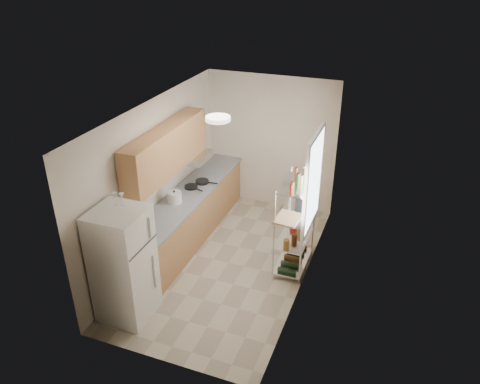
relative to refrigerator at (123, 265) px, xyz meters
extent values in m
cube|color=#B8AE95|center=(0.87, 1.58, -0.83)|extent=(2.50, 4.40, 0.01)
cube|color=white|center=(0.87, 1.58, 1.78)|extent=(2.50, 4.40, 0.01)
cube|color=beige|center=(0.87, 3.79, 0.48)|extent=(2.50, 0.01, 2.60)
cube|color=beige|center=(0.87, -0.62, 0.48)|extent=(2.50, 0.01, 2.60)
cube|color=beige|center=(-0.38, 1.58, 0.48)|extent=(0.01, 4.40, 2.60)
cube|color=beige|center=(2.12, 1.58, 0.48)|extent=(0.01, 4.40, 2.60)
cube|color=#B57E4D|center=(-0.05, 2.02, -0.39)|extent=(0.60, 3.48, 0.86)
cube|color=gray|center=(-0.03, 2.02, 0.06)|extent=(0.63, 3.51, 0.04)
cube|color=#B7BABC|center=(-0.07, 0.88, 0.05)|extent=(0.52, 0.44, 0.04)
cube|color=#B7BABC|center=(0.23, 3.38, -0.36)|extent=(0.01, 0.55, 0.72)
cube|color=#B57E4D|center=(-0.18, 1.68, 0.99)|extent=(0.33, 2.20, 0.72)
cube|color=#B7BABC|center=(-0.13, 2.48, 0.57)|extent=(0.50, 0.60, 0.12)
cube|color=white|center=(2.10, 1.93, 0.73)|extent=(0.06, 1.00, 1.46)
cube|color=silver|center=(1.88, 1.88, -0.72)|extent=(0.45, 0.90, 0.02)
cube|color=silver|center=(1.88, 1.88, -0.27)|extent=(0.45, 0.90, 0.02)
cube|color=silver|center=(1.88, 1.88, 0.18)|extent=(0.45, 0.90, 0.02)
cube|color=silver|center=(1.88, 1.88, 0.68)|extent=(0.45, 0.90, 0.02)
cylinder|color=silver|center=(1.66, 1.45, -0.05)|extent=(0.02, 0.02, 1.55)
cylinder|color=silver|center=(1.66, 2.32, -0.05)|extent=(0.02, 0.02, 1.55)
cylinder|color=silver|center=(2.09, 1.45, -0.05)|extent=(0.02, 0.02, 1.55)
cylinder|color=silver|center=(2.09, 2.32, -0.05)|extent=(0.02, 0.02, 1.55)
cylinder|color=white|center=(0.87, 1.28, 1.75)|extent=(0.34, 0.34, 0.05)
cube|color=white|center=(0.00, 0.00, 0.00)|extent=(0.68, 0.68, 1.65)
cylinder|color=silver|center=(-0.10, 1.68, 0.17)|extent=(0.23, 0.23, 0.19)
cylinder|color=black|center=(-0.08, 2.24, 0.10)|extent=(0.29, 0.29, 0.04)
cylinder|color=black|center=(0.01, 2.49, 0.10)|extent=(0.25, 0.25, 0.05)
cube|color=tan|center=(1.82, 1.62, 0.20)|extent=(0.38, 0.47, 0.03)
cube|color=black|center=(1.88, 2.18, 0.32)|extent=(0.22, 0.27, 0.28)
cube|color=#B01F15|center=(1.79, 2.21, -0.18)|extent=(0.12, 0.15, 0.16)
camera|label=1|loc=(3.27, -4.22, 3.76)|focal=35.00mm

